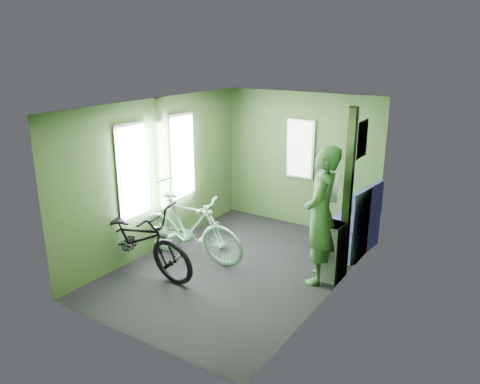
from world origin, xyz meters
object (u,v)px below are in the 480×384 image
(bicycle_black, at_px, (138,272))
(bicycle_mint, at_px, (191,260))
(bench_seat, at_px, (351,231))
(waste_box, at_px, (332,252))
(passenger, at_px, (321,215))

(bicycle_black, bearing_deg, bicycle_mint, -26.74)
(bicycle_black, xyz_separation_m, bench_seat, (2.23, 2.30, 0.31))
(bicycle_mint, height_order, waste_box, waste_box)
(bicycle_mint, relative_size, waste_box, 2.17)
(bench_seat, bearing_deg, passenger, -85.44)
(bicycle_mint, relative_size, bench_seat, 1.65)
(bicycle_black, bearing_deg, passenger, -59.62)
(bicycle_mint, bearing_deg, bicycle_black, 147.07)
(passenger, bearing_deg, bench_seat, 168.40)
(bicycle_black, height_order, waste_box, waste_box)
(waste_box, height_order, bench_seat, bench_seat)
(passenger, height_order, bench_seat, passenger)
(passenger, height_order, waste_box, passenger)
(bicycle_mint, xyz_separation_m, passenger, (1.81, 0.47, 0.93))
(passenger, xyz_separation_m, waste_box, (0.14, 0.12, -0.53))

